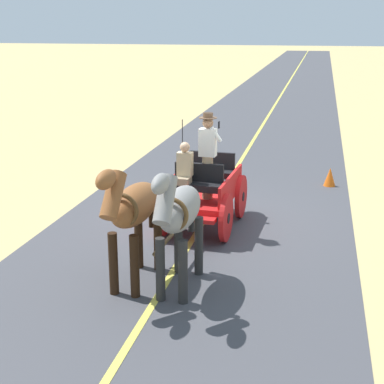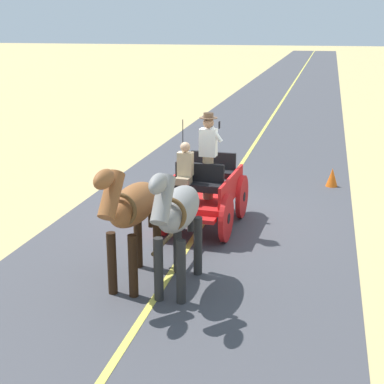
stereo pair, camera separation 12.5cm
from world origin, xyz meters
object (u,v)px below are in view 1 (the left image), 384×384
object	(u,v)px
horse_drawn_carriage	(204,190)
horse_near_side	(178,213)
horse_off_side	(133,209)
traffic_cone	(330,177)

from	to	relation	value
horse_drawn_carriage	horse_near_side	world-z (taller)	horse_drawn_carriage
horse_off_side	traffic_cone	size ratio (longest dim) A/B	4.42
horse_near_side	traffic_cone	world-z (taller)	horse_near_side
horse_drawn_carriage	traffic_cone	world-z (taller)	horse_drawn_carriage
horse_drawn_carriage	traffic_cone	xyz separation A→B (m)	(-2.67, -3.85, -0.57)
horse_off_side	traffic_cone	bearing A→B (deg)	-115.22
horse_drawn_carriage	horse_off_side	size ratio (longest dim) A/B	2.04
horse_off_side	traffic_cone	world-z (taller)	horse_off_side
horse_drawn_carriage	traffic_cone	size ratio (longest dim) A/B	9.03
traffic_cone	horse_drawn_carriage	bearing A→B (deg)	55.22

